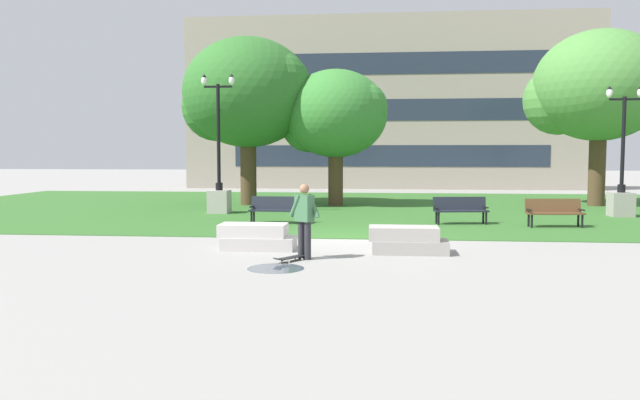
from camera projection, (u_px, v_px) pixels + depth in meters
ground_plane at (346, 239)px, 17.37m from camera, size 140.00×140.00×0.00m
grass_lawn at (359, 208)px, 27.29m from camera, size 40.00×20.00×0.02m
concrete_block_center at (256, 237)px, 15.54m from camera, size 1.87×0.90×0.64m
concrete_block_left at (407, 240)px, 14.96m from camera, size 1.88×0.90×0.64m
person_skateboarder at (304, 217)px, 14.05m from camera, size 0.76×0.43×1.71m
skateboard at (292, 257)px, 13.86m from camera, size 0.74×0.96×0.14m
puddle at (276, 268)px, 12.99m from camera, size 1.19×1.19×0.01m
park_bench_near_left at (276, 208)px, 21.13m from camera, size 1.82×0.62×0.90m
park_bench_near_right at (554, 211)px, 20.08m from camera, size 1.84×0.68×0.90m
park_bench_far_left at (460, 208)px, 20.94m from camera, size 1.86×0.78×0.90m
lamp_post_left at (621, 190)px, 23.35m from camera, size 1.32×0.80×4.87m
lamp_post_right at (219, 185)px, 24.69m from camera, size 1.32×0.80×5.47m
tree_near_left at (246, 94)px, 28.36m from camera, size 6.16×5.86×7.61m
tree_far_right at (598, 87)px, 27.79m from camera, size 6.09×5.80×7.84m
tree_far_left at (334, 115)px, 28.10m from camera, size 4.89×4.65×6.13m
building_facade_distant at (389, 102)px, 41.10m from camera, size 27.39×1.03×11.44m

